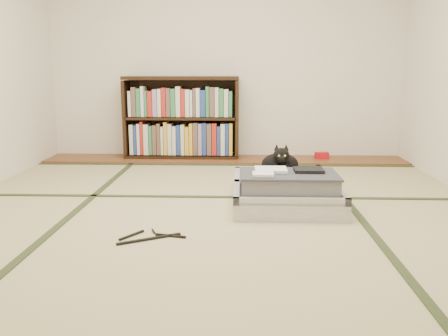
{
  "coord_description": "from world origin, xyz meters",
  "views": [
    {
      "loc": [
        0.18,
        -3.24,
        0.99
      ],
      "look_at": [
        0.05,
        0.35,
        0.25
      ],
      "focal_mm": 38.0,
      "sensor_mm": 36.0,
      "label": 1
    }
  ],
  "objects": [
    {
      "name": "wood_strip",
      "position": [
        0.0,
        2.0,
        0.01
      ],
      "size": [
        4.0,
        0.5,
        0.02
      ],
      "primitive_type": "cube",
      "color": "brown",
      "rests_on": "ground"
    },
    {
      "name": "red_item",
      "position": [
        1.09,
        2.03,
        0.06
      ],
      "size": [
        0.15,
        0.09,
        0.07
      ],
      "primitive_type": "cube",
      "rotation": [
        0.0,
        0.0,
        0.02
      ],
      "color": "red",
      "rests_on": "wood_strip"
    },
    {
      "name": "suitcase",
      "position": [
        0.52,
        0.24,
        0.11
      ],
      "size": [
        0.78,
        1.04,
        0.31
      ],
      "color": "silver",
      "rests_on": "floor"
    },
    {
      "name": "cat",
      "position": [
        0.5,
        0.53,
        0.25
      ],
      "size": [
        0.35,
        0.35,
        0.28
      ],
      "color": "black",
      "rests_on": "suitcase"
    },
    {
      "name": "cable_coil",
      "position": [
        0.68,
        0.56,
        0.16
      ],
      "size": [
        0.11,
        0.11,
        0.03
      ],
      "color": "white",
      "rests_on": "suitcase"
    },
    {
      "name": "floor",
      "position": [
        0.0,
        0.0,
        0.0
      ],
      "size": [
        4.5,
        4.5,
        0.0
      ],
      "primitive_type": "plane",
      "color": "#CABA86",
      "rests_on": "ground"
    },
    {
      "name": "bookcase",
      "position": [
        -0.49,
        2.07,
        0.45
      ],
      "size": [
        1.28,
        0.29,
        0.92
      ],
      "color": "black",
      "rests_on": "wood_strip"
    },
    {
      "name": "tatami_borders",
      "position": [
        0.0,
        0.49,
        0.0
      ],
      "size": [
        4.0,
        4.5,
        0.01
      ],
      "color": "#2D381E",
      "rests_on": "ground"
    },
    {
      "name": "hanger",
      "position": [
        -0.36,
        -0.55,
        0.01
      ],
      "size": [
        0.4,
        0.28,
        0.01
      ],
      "color": "black",
      "rests_on": "floor"
    }
  ]
}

